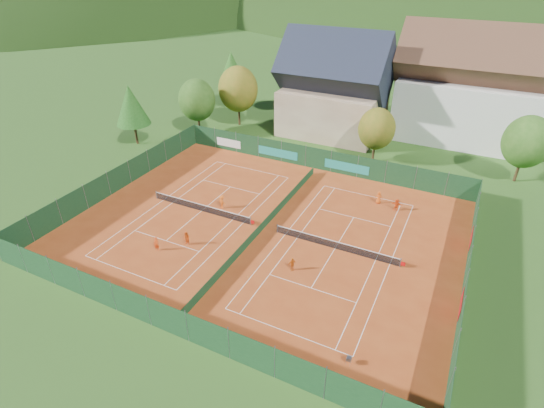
{
  "coord_description": "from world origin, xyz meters",
  "views": [
    {
      "loc": [
        17.36,
        -33.19,
        25.7
      ],
      "look_at": [
        0.0,
        2.0,
        2.0
      ],
      "focal_mm": 28.0,
      "sensor_mm": 36.0,
      "label": 1
    }
  ],
  "objects": [
    {
      "name": "player_right_far_a",
      "position": [
        9.64,
        10.69,
        0.76
      ],
      "size": [
        0.86,
        0.68,
        1.53
      ],
      "primitive_type": "imported",
      "rotation": [
        0.0,
        0.0,
        3.44
      ],
      "color": "#E35814",
      "rests_on": "ground"
    },
    {
      "name": "fence_east",
      "position": [
        20.0,
        0.05,
        1.48
      ],
      "size": [
        0.09,
        32.0,
        3.0
      ],
      "color": "#153A1E",
      "rests_on": "ground"
    },
    {
      "name": "court_markings_left",
      "position": [
        -8.0,
        0.0,
        0.01
      ],
      "size": [
        11.03,
        23.83,
        0.0
      ],
      "color": "white",
      "rests_on": "ground"
    },
    {
      "name": "tree_west_mid",
      "position": [
        -18.0,
        26.0,
        6.07
      ],
      "size": [
        6.44,
        6.44,
        9.78
      ],
      "color": "#462E19",
      "rests_on": "ground"
    },
    {
      "name": "tree_east_back",
      "position": [
        26.0,
        40.0,
        6.74
      ],
      "size": [
        7.15,
        7.15,
        10.86
      ],
      "color": "#402517",
      "rests_on": "ground"
    },
    {
      "name": "player_left_mid",
      "position": [
        -5.61,
        -5.99,
        0.77
      ],
      "size": [
        0.83,
        0.69,
        1.54
      ],
      "primitive_type": "imported",
      "rotation": [
        0.0,
        0.0,
        -0.15
      ],
      "color": "#E55414",
      "rests_on": "ground"
    },
    {
      "name": "hotel_block_a",
      "position": [
        16.0,
        36.0,
        7.38
      ],
      "size": [
        21.6,
        11.0,
        17.25
      ],
      "color": "silver",
      "rests_on": "ground"
    },
    {
      "name": "court_markings_right",
      "position": [
        8.0,
        0.0,
        0.01
      ],
      "size": [
        11.03,
        23.83,
        0.0
      ],
      "color": "white",
      "rests_on": "ground"
    },
    {
      "name": "mountain_backdrop",
      "position": [
        28.54,
        233.48,
        -39.64
      ],
      "size": [
        820.0,
        530.0,
        242.0
      ],
      "color": "black",
      "rests_on": "ground"
    },
    {
      "name": "tree_west_side",
      "position": [
        -28.0,
        12.0,
        6.06
      ],
      "size": [
        5.04,
        5.04,
        9.0
      ],
      "color": "#4D311B",
      "rests_on": "ground"
    },
    {
      "name": "tennis_net_right",
      "position": [
        8.15,
        0.0,
        0.51
      ],
      "size": [
        13.3,
        0.1,
        1.02
      ],
      "color": "#59595B",
      "rests_on": "ground"
    },
    {
      "name": "player_left_far",
      "position": [
        -6.25,
        1.71,
        0.79
      ],
      "size": [
        1.15,
        0.85,
        1.58
      ],
      "primitive_type": "imported",
      "rotation": [
        0.0,
        0.0,
        2.86
      ],
      "color": "orange",
      "rests_on": "ground"
    },
    {
      "name": "player_right_near",
      "position": [
        5.47,
        -4.87,
        0.7
      ],
      "size": [
        0.76,
        0.86,
        1.39
      ],
      "primitive_type": "imported",
      "rotation": [
        0.0,
        0.0,
        0.93
      ],
      "color": "orange",
      "rests_on": "ground"
    },
    {
      "name": "court_divider",
      "position": [
        0.0,
        0.0,
        0.5
      ],
      "size": [
        0.03,
        28.8,
        1.0
      ],
      "color": "#153B1E",
      "rests_on": "ground"
    },
    {
      "name": "fence_north",
      "position": [
        -0.46,
        15.99,
        1.47
      ],
      "size": [
        40.0,
        0.1,
        3.0
      ],
      "color": "#14371C",
      "rests_on": "ground"
    },
    {
      "name": "fence_west",
      "position": [
        -20.0,
        0.0,
        1.5
      ],
      "size": [
        0.04,
        32.0,
        3.0
      ],
      "color": "#14371C",
      "rests_on": "ground"
    },
    {
      "name": "clay_pad",
      "position": [
        0.0,
        0.0,
        0.01
      ],
      "size": [
        40.0,
        32.0,
        0.01
      ],
      "primitive_type": "cube",
      "color": "#9F3D17",
      "rests_on": "ground"
    },
    {
      "name": "loose_ball_0",
      "position": [
        -7.78,
        -5.91,
        0.03
      ],
      "size": [
        0.07,
        0.07,
        0.07
      ],
      "primitive_type": "sphere",
      "color": "#CCD833",
      "rests_on": "ground"
    },
    {
      "name": "loose_ball_3",
      "position": [
        -3.92,
        8.15,
        0.03
      ],
      "size": [
        0.07,
        0.07,
        0.07
      ],
      "primitive_type": "sphere",
      "color": "#CCD833",
      "rests_on": "ground"
    },
    {
      "name": "chalet",
      "position": [
        -3.0,
        30.0,
        6.62
      ],
      "size": [
        16.2,
        12.0,
        16.0
      ],
      "color": "beige",
      "rests_on": "ground"
    },
    {
      "name": "ground",
      "position": [
        0.0,
        0.0,
        -0.02
      ],
      "size": [
        600.0,
        600.0,
        0.0
      ],
      "primitive_type": "plane",
      "color": "#264D18",
      "rests_on": "ground"
    },
    {
      "name": "tree_west_back",
      "position": [
        -24.0,
        34.0,
        6.74
      ],
      "size": [
        5.6,
        5.6,
        10.0
      ],
      "color": "#452B18",
      "rests_on": "ground"
    },
    {
      "name": "tree_east_front",
      "position": [
        24.0,
        24.0,
        5.39
      ],
      "size": [
        5.72,
        5.72,
        8.69
      ],
      "color": "#49331A",
      "rests_on": "ground"
    },
    {
      "name": "loose_ball_1",
      "position": [
        2.27,
        -7.61,
        0.03
      ],
      "size": [
        0.07,
        0.07,
        0.07
      ],
      "primitive_type": "sphere",
      "color": "#CCD833",
      "rests_on": "ground"
    },
    {
      "name": "player_right_far_b",
      "position": [
        11.85,
        10.0,
        0.72
      ],
      "size": [
        1.35,
        0.46,
        1.44
      ],
      "primitive_type": "imported",
      "rotation": [
        0.0,
        0.0,
        3.17
      ],
      "color": "#F54F15",
      "rests_on": "ground"
    },
    {
      "name": "player_left_near",
      "position": [
        -7.76,
        -8.03,
        0.75
      ],
      "size": [
        0.62,
        0.49,
        1.5
      ],
      "primitive_type": "imported",
      "rotation": [
        0.0,
        0.0,
        0.26
      ],
      "color": "#DB4513",
      "rests_on": "ground"
    },
    {
      "name": "tree_center",
      "position": [
        6.0,
        22.0,
        4.72
      ],
      "size": [
        5.01,
        5.01,
        7.6
      ],
      "color": "#483319",
      "rests_on": "ground"
    },
    {
      "name": "loose_ball_2",
      "position": [
        -0.18,
        1.97,
        0.03
      ],
      "size": [
        0.07,
        0.07,
        0.07
      ],
      "primitive_type": "sphere",
      "color": "#CCD833",
      "rests_on": "ground"
    },
    {
      "name": "tree_west_front",
      "position": [
        -22.0,
        20.0,
        5.39
      ],
      "size": [
        5.72,
        5.72,
        8.69
      ],
      "color": "#482C19",
      "rests_on": "ground"
    },
    {
      "name": "ball_hopper",
      "position": [
        13.37,
        -12.62,
        0.56
      ],
      "size": [
        0.34,
        0.34,
        0.8
      ],
      "color": "slate",
      "rests_on": "ground"
    },
    {
      "name": "tennis_net_left",
      "position": [
        -7.85,
        0.0,
        0.51
      ],
      "size": [
        13.3,
        0.1,
        1.02
      ],
      "color": "#59595B",
      "rests_on": "ground"
    },
    {
      "name": "fence_south",
      "position": [
        0.0,
        -16.0,
        1.5
      ],
      "size": [
        40.0,
        0.04,
        3.0
      ],
      "color": "#153C1D",
      "rests_on": "ground"
    }
  ]
}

